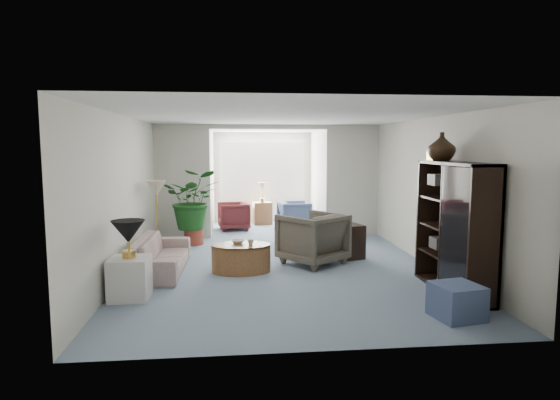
{
  "coord_description": "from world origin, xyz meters",
  "views": [
    {
      "loc": [
        -0.82,
        -7.36,
        2.01
      ],
      "look_at": [
        0.0,
        0.6,
        1.1
      ],
      "focal_mm": 30.01,
      "sensor_mm": 36.0,
      "label": 1
    }
  ],
  "objects": [
    {
      "name": "side_table_dark",
      "position": [
        1.25,
        0.78,
        0.31
      ],
      "size": [
        0.61,
        0.54,
        0.61
      ],
      "primitive_type": "cube",
      "rotation": [
        0.0,
        0.0,
        0.3
      ],
      "color": "black",
      "rests_on": "ground"
    },
    {
      "name": "floor",
      "position": [
        0.0,
        0.0,
        0.0
      ],
      "size": [
        6.0,
        6.0,
        0.0
      ],
      "primitive_type": "plane",
      "color": "#7C90A4",
      "rests_on": "ground"
    },
    {
      "name": "house_plant",
      "position": [
        -1.62,
        2.3,
        0.94
      ],
      "size": [
        1.12,
        0.97,
        1.24
      ],
      "primitive_type": "imported",
      "color": "#1B4E1B",
      "rests_on": "plant_pot"
    },
    {
      "name": "coffee_cup",
      "position": [
        -0.54,
        -0.04,
        0.5
      ],
      "size": [
        0.1,
        0.1,
        0.09
      ],
      "primitive_type": "imported",
      "rotation": [
        0.0,
        0.0,
        0.03
      ],
      "color": "beige",
      "rests_on": "coffee_table"
    },
    {
      "name": "wingback_chair",
      "position": [
        0.55,
        0.48,
        0.44
      ],
      "size": [
        1.34,
        1.35,
        0.89
      ],
      "primitive_type": "imported",
      "rotation": [
        0.0,
        0.0,
        3.79
      ],
      "color": "#645C4F",
      "rests_on": "ground"
    },
    {
      "name": "plant_pot",
      "position": [
        -1.62,
        2.3,
        0.16
      ],
      "size": [
        0.4,
        0.4,
        0.32
      ],
      "primitive_type": "cylinder",
      "color": "#9E3C2D",
      "rests_on": "ground"
    },
    {
      "name": "end_table",
      "position": [
        -2.18,
        -1.14,
        0.28
      ],
      "size": [
        0.51,
        0.51,
        0.55
      ],
      "primitive_type": "cube",
      "rotation": [
        0.0,
        0.0,
        -0.02
      ],
      "color": "silver",
      "rests_on": "ground"
    },
    {
      "name": "sunroom_floor",
      "position": [
        0.0,
        4.1,
        0.0
      ],
      "size": [
        2.6,
        2.6,
        0.0
      ],
      "primitive_type": "plane",
      "color": "#7C90A4",
      "rests_on": "ground"
    },
    {
      "name": "back_header",
      "position": [
        0.0,
        3.0,
        2.45
      ],
      "size": [
        2.6,
        0.12,
        0.1
      ],
      "primitive_type": "cube",
      "color": "silver",
      "rests_on": "back_pier_left"
    },
    {
      "name": "coffee_bowl",
      "position": [
        -0.74,
        0.16,
        0.48
      ],
      "size": [
        0.23,
        0.23,
        0.06
      ],
      "primitive_type": "imported",
      "rotation": [
        0.0,
        0.0,
        0.03
      ],
      "color": "silver",
      "rests_on": "coffee_table"
    },
    {
      "name": "sunroom_chair_blue",
      "position": [
        0.71,
        3.97,
        0.34
      ],
      "size": [
        0.83,
        0.81,
        0.68
      ],
      "primitive_type": "imported",
      "rotation": [
        0.0,
        0.0,
        1.69
      ],
      "color": "#4D5C85",
      "rests_on": "ground"
    },
    {
      "name": "entertainment_cabinet",
      "position": [
        2.23,
        -1.27,
        0.9
      ],
      "size": [
        0.43,
        1.63,
        1.81
      ],
      "primitive_type": "cube",
      "color": "black",
      "rests_on": "ground"
    },
    {
      "name": "back_pier_right",
      "position": [
        1.9,
        3.0,
        1.25
      ],
      "size": [
        1.2,
        0.12,
        2.5
      ],
      "primitive_type": "cube",
      "color": "silver",
      "rests_on": "ground"
    },
    {
      "name": "back_pier_left",
      "position": [
        -1.9,
        3.0,
        1.25
      ],
      "size": [
        1.2,
        0.12,
        2.5
      ],
      "primitive_type": "cube",
      "color": "silver",
      "rests_on": "ground"
    },
    {
      "name": "sofa",
      "position": [
        -1.98,
        0.21,
        0.28
      ],
      "size": [
        0.78,
        1.92,
        0.56
      ],
      "primitive_type": "imported",
      "rotation": [
        0.0,
        0.0,
        1.55
      ],
      "color": "#BAB09E",
      "rests_on": "ground"
    },
    {
      "name": "floor_lamp",
      "position": [
        -2.22,
        1.43,
        1.25
      ],
      "size": [
        0.36,
        0.36,
        0.28
      ],
      "primitive_type": "cone",
      "color": "beige",
      "rests_on": "ground"
    },
    {
      "name": "sunroom_chair_maroon",
      "position": [
        -0.79,
        3.97,
        0.33
      ],
      "size": [
        0.81,
        0.8,
        0.67
      ],
      "primitive_type": "imported",
      "rotation": [
        0.0,
        0.0,
        -1.45
      ],
      "color": "#591E25",
      "rests_on": "ground"
    },
    {
      "name": "window_blinds",
      "position": [
        0.0,
        5.15,
        1.4
      ],
      "size": [
        2.2,
        0.02,
        1.5
      ],
      "primitive_type": "cube",
      "color": "white"
    },
    {
      "name": "shelf_clutter",
      "position": [
        2.18,
        -1.37,
        1.09
      ],
      "size": [
        0.3,
        1.11,
        1.06
      ],
      "color": "#292523",
      "rests_on": "entertainment_cabinet"
    },
    {
      "name": "sunroom_table",
      "position": [
        -0.04,
        4.72,
        0.29
      ],
      "size": [
        0.51,
        0.42,
        0.58
      ],
      "primitive_type": "cube",
      "rotation": [
        0.0,
        0.0,
        0.12
      ],
      "color": "olive",
      "rests_on": "ground"
    },
    {
      "name": "table_lamp",
      "position": [
        -2.18,
        -1.14,
        0.9
      ],
      "size": [
        0.44,
        0.44,
        0.3
      ],
      "primitive_type": "cone",
      "color": "black",
      "rests_on": "end_table"
    },
    {
      "name": "window_pane",
      "position": [
        0.0,
        5.18,
        1.4
      ],
      "size": [
        2.2,
        0.02,
        1.5
      ],
      "primitive_type": "cube",
      "color": "white"
    },
    {
      "name": "ottoman",
      "position": [
        1.8,
        -2.27,
        0.2
      ],
      "size": [
        0.59,
        0.59,
        0.41
      ],
      "primitive_type": "cube",
      "rotation": [
        0.0,
        0.0,
        0.19
      ],
      "color": "#4D5C85",
      "rests_on": "ground"
    },
    {
      "name": "coffee_table",
      "position": [
        -0.69,
        0.06,
        0.23
      ],
      "size": [
        0.98,
        0.98,
        0.45
      ],
      "primitive_type": "cylinder",
      "rotation": [
        0.0,
        0.0,
        0.03
      ],
      "color": "olive",
      "rests_on": "ground"
    },
    {
      "name": "framed_picture",
      "position": [
        2.46,
        -0.1,
        1.7
      ],
      "size": [
        0.04,
        0.5,
        0.4
      ],
      "primitive_type": "cube",
      "color": "#B7A792"
    },
    {
      "name": "cabinet_urn",
      "position": [
        2.23,
        -0.77,
        2.01
      ],
      "size": [
        0.4,
        0.4,
        0.42
      ],
      "primitive_type": "imported",
      "color": "black",
      "rests_on": "entertainment_cabinet"
    }
  ]
}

